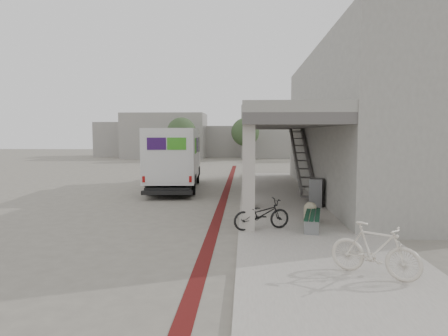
# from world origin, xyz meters

# --- Properties ---
(ground) EXTENTS (120.00, 120.00, 0.00)m
(ground) POSITION_xyz_m (0.00, 0.00, 0.00)
(ground) COLOR #6C665D
(ground) RESTS_ON ground
(bike_lane_stripe) EXTENTS (0.35, 40.00, 0.01)m
(bike_lane_stripe) POSITION_xyz_m (1.00, 2.00, 0.01)
(bike_lane_stripe) COLOR #4E100F
(bike_lane_stripe) RESTS_ON ground
(sidewalk) EXTENTS (4.40, 28.00, 0.12)m
(sidewalk) POSITION_xyz_m (4.00, 0.00, 0.06)
(sidewalk) COLOR gray
(sidewalk) RESTS_ON ground
(transit_building) EXTENTS (7.60, 17.00, 7.00)m
(transit_building) POSITION_xyz_m (6.83, 4.50, 3.40)
(transit_building) COLOR gray
(transit_building) RESTS_ON ground
(distant_backdrop) EXTENTS (28.00, 10.00, 6.50)m
(distant_backdrop) POSITION_xyz_m (-2.84, 35.89, 2.70)
(distant_backdrop) COLOR gray
(distant_backdrop) RESTS_ON ground
(tree_left) EXTENTS (3.20, 3.20, 4.80)m
(tree_left) POSITION_xyz_m (-5.00, 28.00, 3.18)
(tree_left) COLOR #38281C
(tree_left) RESTS_ON ground
(tree_mid) EXTENTS (3.20, 3.20, 4.80)m
(tree_mid) POSITION_xyz_m (2.00, 30.00, 3.18)
(tree_mid) COLOR #38281C
(tree_mid) RESTS_ON ground
(tree_right) EXTENTS (3.20, 3.20, 4.80)m
(tree_right) POSITION_xyz_m (10.00, 29.00, 3.18)
(tree_right) COLOR #38281C
(tree_right) RESTS_ON ground
(fedex_truck) EXTENTS (2.97, 7.91, 3.31)m
(fedex_truck) POSITION_xyz_m (-1.85, 6.02, 1.76)
(fedex_truck) COLOR black
(fedex_truck) RESTS_ON ground
(bench) EXTENTS (0.82, 2.03, 0.47)m
(bench) POSITION_xyz_m (4.09, -3.24, 0.45)
(bench) COLOR slate
(bench) RESTS_ON sidewalk
(bollard_near) EXTENTS (0.43, 0.43, 0.65)m
(bollard_near) POSITION_xyz_m (4.18, -2.24, 0.45)
(bollard_near) COLOR tan
(bollard_near) RESTS_ON sidewalk
(bollard_far) EXTENTS (0.44, 0.44, 0.67)m
(bollard_far) POSITION_xyz_m (2.10, 0.16, 0.45)
(bollard_far) COLOR tan
(bollard_far) RESTS_ON sidewalk
(utility_cabinet) EXTENTS (0.66, 0.79, 1.13)m
(utility_cabinet) POSITION_xyz_m (4.86, 0.53, 0.69)
(utility_cabinet) COLOR slate
(utility_cabinet) RESTS_ON sidewalk
(bicycle_black) EXTENTS (1.90, 1.19, 0.94)m
(bicycle_black) POSITION_xyz_m (2.50, -3.48, 0.59)
(bicycle_black) COLOR black
(bicycle_black) RESTS_ON sidewalk
(bicycle_cream) EXTENTS (1.82, 1.47, 1.11)m
(bicycle_cream) POSITION_xyz_m (4.67, -7.39, 0.68)
(bicycle_cream) COLOR beige
(bicycle_cream) RESTS_ON sidewalk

